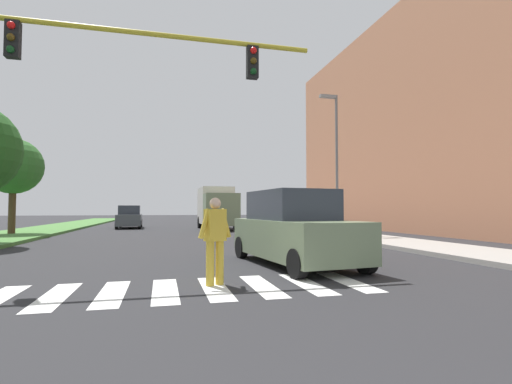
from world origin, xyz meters
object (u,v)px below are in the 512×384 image
at_px(tree_far, 13,167).
at_px(sedan_midblock, 130,218).
at_px(traffic_light_gantry, 13,72).
at_px(street_lamp_right, 335,151).
at_px(truck_box_delivery, 217,207).
at_px(suv_crossing, 294,229).
at_px(pedestrian_performer, 215,237).

distance_m(tree_far, sedan_midblock, 9.98).
distance_m(traffic_light_gantry, street_lamp_right, 15.52).
bearing_deg(tree_far, truck_box_delivery, 21.25).
relative_size(street_lamp_right, suv_crossing, 1.57).
height_order(pedestrian_performer, sedan_midblock, sedan_midblock).
height_order(tree_far, traffic_light_gantry, traffic_light_gantry).
height_order(pedestrian_performer, truck_box_delivery, truck_box_delivery).
distance_m(street_lamp_right, pedestrian_performer, 14.32).
bearing_deg(sedan_midblock, pedestrian_performer, -81.75).
bearing_deg(truck_box_delivery, traffic_light_gantry, -110.46).
bearing_deg(sedan_midblock, tree_far, -125.40).
xyz_separation_m(traffic_light_gantry, sedan_midblock, (0.69, 22.08, -3.58)).
bearing_deg(traffic_light_gantry, truck_box_delivery, 69.54).
relative_size(sedan_midblock, truck_box_delivery, 0.75).
xyz_separation_m(street_lamp_right, pedestrian_performer, (-8.02, -11.28, -3.66)).
bearing_deg(tree_far, suv_crossing, -50.36).
relative_size(tree_far, pedestrian_performer, 3.09).
relative_size(traffic_light_gantry, truck_box_delivery, 1.56).
xyz_separation_m(suv_crossing, sedan_midblock, (-5.85, 21.47, -0.12)).
height_order(tree_far, truck_box_delivery, tree_far).
xyz_separation_m(street_lamp_right, sedan_midblock, (-11.46, 12.43, -3.78)).
height_order(tree_far, pedestrian_performer, tree_far).
bearing_deg(suv_crossing, truck_box_delivery, 88.36).
distance_m(street_lamp_right, truck_box_delivery, 11.00).
relative_size(suv_crossing, sedan_midblock, 1.03).
bearing_deg(traffic_light_gantry, street_lamp_right, 38.46).
xyz_separation_m(suv_crossing, truck_box_delivery, (0.52, 18.34, 0.70)).
bearing_deg(traffic_light_gantry, pedestrian_performer, -21.51).
xyz_separation_m(tree_far, pedestrian_performer, (8.95, -15.95, -2.88)).
distance_m(traffic_light_gantry, sedan_midblock, 22.38).
height_order(pedestrian_performer, suv_crossing, suv_crossing).
relative_size(traffic_light_gantry, suv_crossing, 2.02).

